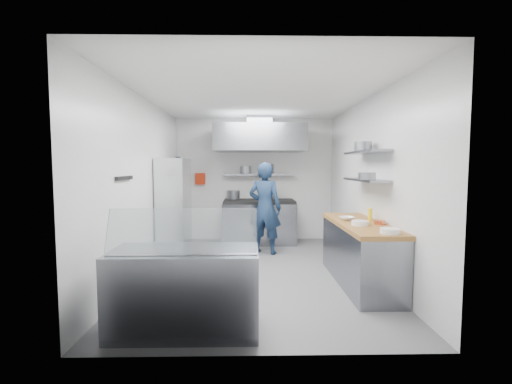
{
  "coord_description": "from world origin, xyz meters",
  "views": [
    {
      "loc": [
        -0.12,
        -5.46,
        1.7
      ],
      "look_at": [
        0.0,
        0.6,
        1.25
      ],
      "focal_mm": 24.0,
      "sensor_mm": 36.0,
      "label": 1
    }
  ],
  "objects_px": {
    "wire_rack": "(174,208)",
    "display_case": "(185,290)",
    "gas_range": "(259,223)",
    "chef": "(265,208)"
  },
  "relations": [
    {
      "from": "wire_rack",
      "to": "display_case",
      "type": "height_order",
      "value": "wire_rack"
    },
    {
      "from": "gas_range",
      "to": "display_case",
      "type": "xyz_separation_m",
      "value": [
        -0.88,
        -4.1,
        -0.03
      ]
    },
    {
      "from": "wire_rack",
      "to": "display_case",
      "type": "distance_m",
      "value": 3.08
    },
    {
      "from": "wire_rack",
      "to": "chef",
      "type": "bearing_deg",
      "value": 7.11
    },
    {
      "from": "gas_range",
      "to": "chef",
      "type": "bearing_deg",
      "value": -84.85
    },
    {
      "from": "gas_range",
      "to": "display_case",
      "type": "distance_m",
      "value": 4.19
    },
    {
      "from": "wire_rack",
      "to": "display_case",
      "type": "relative_size",
      "value": 1.23
    },
    {
      "from": "chef",
      "to": "wire_rack",
      "type": "xyz_separation_m",
      "value": [
        -1.71,
        -0.21,
        0.03
      ]
    },
    {
      "from": "wire_rack",
      "to": "display_case",
      "type": "xyz_separation_m",
      "value": [
        0.75,
        -2.95,
        -0.5
      ]
    },
    {
      "from": "gas_range",
      "to": "display_case",
      "type": "height_order",
      "value": "gas_range"
    }
  ]
}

